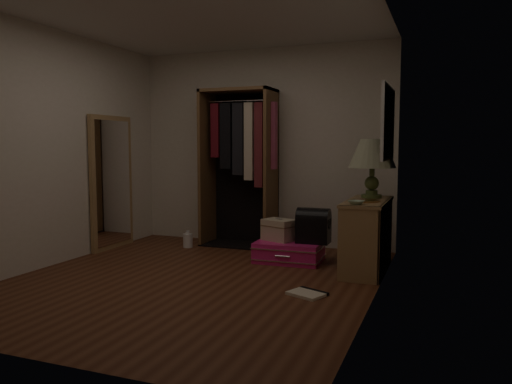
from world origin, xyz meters
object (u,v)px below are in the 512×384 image
(console_bookshelf, at_px, (367,233))
(table_lamp, at_px, (372,155))
(train_case, at_px, (279,230))
(white_jug, at_px, (188,240))
(floor_mirror, at_px, (112,183))
(open_wardrobe, at_px, (241,154))
(black_bag, at_px, (313,225))
(pink_suitcase, at_px, (289,251))

(console_bookshelf, bearing_deg, table_lamp, 88.94)
(train_case, distance_m, white_jug, 1.39)
(floor_mirror, relative_size, white_jug, 7.79)
(open_wardrobe, relative_size, black_bag, 5.17)
(pink_suitcase, xyz_separation_m, table_lamp, (0.89, 0.18, 1.11))
(pink_suitcase, relative_size, white_jug, 3.55)
(console_bookshelf, distance_m, pink_suitcase, 0.93)
(console_bookshelf, xyz_separation_m, pink_suitcase, (-0.89, 0.06, -0.28))
(console_bookshelf, distance_m, white_jug, 2.40)
(open_wardrobe, bearing_deg, floor_mirror, -152.47)
(pink_suitcase, relative_size, train_case, 1.81)
(table_lamp, height_order, white_jug, table_lamp)
(console_bookshelf, xyz_separation_m, train_case, (-1.02, 0.08, -0.04))
(black_bag, relative_size, table_lamp, 0.60)
(train_case, height_order, table_lamp, table_lamp)
(black_bag, distance_m, white_jug, 1.80)
(pink_suitcase, height_order, train_case, train_case)
(floor_mirror, bearing_deg, table_lamp, 4.88)
(train_case, bearing_deg, floor_mirror, -155.51)
(black_bag, bearing_deg, white_jug, 170.63)
(console_bookshelf, relative_size, black_bag, 2.82)
(console_bookshelf, bearing_deg, train_case, 175.61)
(train_case, height_order, black_bag, black_bag)
(console_bookshelf, xyz_separation_m, floor_mirror, (-3.24, -0.04, 0.46))
(train_case, xyz_separation_m, white_jug, (-1.34, 0.26, -0.26))
(pink_suitcase, height_order, table_lamp, table_lamp)
(table_lamp, bearing_deg, train_case, -171.04)
(console_bookshelf, distance_m, train_case, 1.02)
(console_bookshelf, relative_size, open_wardrobe, 0.55)
(floor_mirror, height_order, pink_suitcase, floor_mirror)
(open_wardrobe, relative_size, pink_suitcase, 2.64)
(pink_suitcase, xyz_separation_m, train_case, (-0.13, 0.02, 0.24))
(pink_suitcase, relative_size, table_lamp, 1.17)
(floor_mirror, relative_size, table_lamp, 2.56)
(table_lamp, relative_size, white_jug, 3.04)
(floor_mirror, height_order, black_bag, floor_mirror)
(open_wardrobe, distance_m, black_bag, 1.54)
(open_wardrobe, relative_size, white_jug, 9.39)
(console_bookshelf, height_order, floor_mirror, floor_mirror)
(open_wardrobe, distance_m, train_case, 1.31)
(console_bookshelf, distance_m, floor_mirror, 3.27)
(train_case, relative_size, table_lamp, 0.65)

